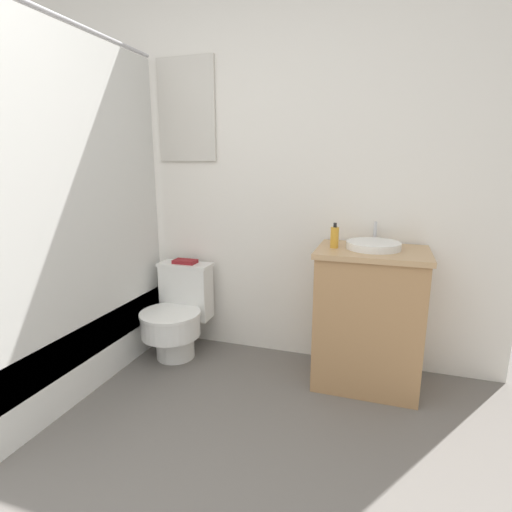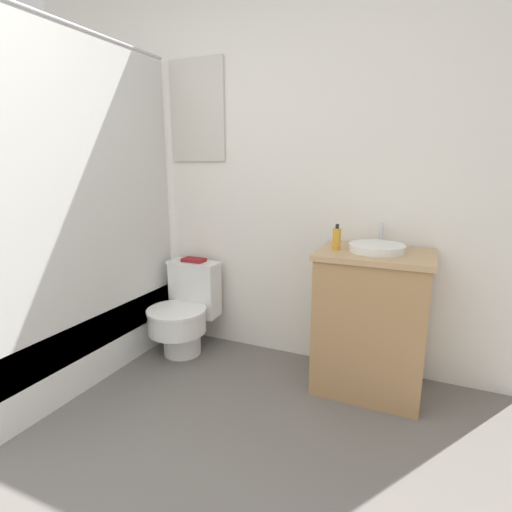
% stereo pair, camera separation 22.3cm
% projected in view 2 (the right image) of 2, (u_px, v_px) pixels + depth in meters
% --- Properties ---
extents(wall_back, '(3.40, 0.07, 2.50)m').
position_uv_depth(wall_back, '(247.00, 168.00, 2.66)').
color(wall_back, white).
rests_on(wall_back, ground_plane).
extents(shower_area, '(0.61, 1.55, 1.98)m').
position_uv_depth(shower_area, '(69.00, 328.00, 2.51)').
color(shower_area, white).
rests_on(shower_area, ground_plane).
extents(toilet, '(0.40, 0.51, 0.61)m').
position_uv_depth(toilet, '(185.00, 312.00, 2.76)').
color(toilet, white).
rests_on(toilet, ground_plane).
extents(vanity, '(0.61, 0.45, 0.82)m').
position_uv_depth(vanity, '(371.00, 322.00, 2.26)').
color(vanity, '#AD7F51').
rests_on(vanity, ground_plane).
extents(sink, '(0.30, 0.34, 0.13)m').
position_uv_depth(sink, '(377.00, 248.00, 2.18)').
color(sink, white).
rests_on(sink, vanity).
extents(soap_bottle, '(0.05, 0.05, 0.14)m').
position_uv_depth(soap_bottle, '(337.00, 239.00, 2.22)').
color(soap_bottle, gold).
rests_on(soap_bottle, vanity).
extents(book_on_tank, '(0.16, 0.10, 0.02)m').
position_uv_depth(book_on_tank, '(194.00, 260.00, 2.80)').
color(book_on_tank, maroon).
rests_on(book_on_tank, toilet).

